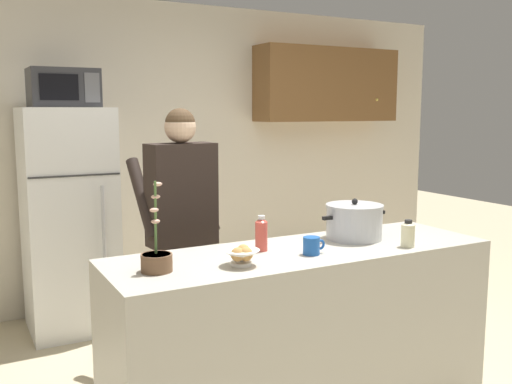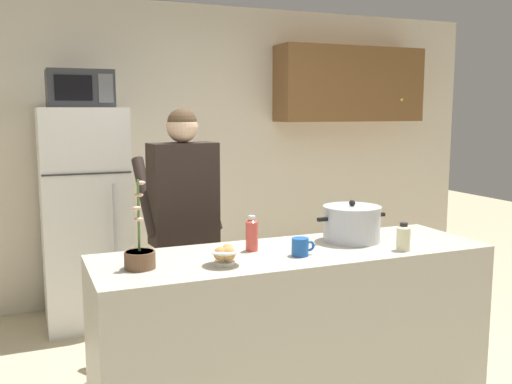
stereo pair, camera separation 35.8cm
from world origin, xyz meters
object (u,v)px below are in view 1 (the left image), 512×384
at_px(coffee_mug, 312,246).
at_px(bottle_near_edge, 408,234).
at_px(refrigerator, 69,220).
at_px(person_near_pot, 181,208).
at_px(bread_bowl, 242,256).
at_px(potted_orchid, 157,258).
at_px(microwave, 63,88).
at_px(cooking_pot, 354,222).
at_px(bottle_mid_counter, 261,234).

height_order(coffee_mug, bottle_near_edge, bottle_near_edge).
relative_size(refrigerator, coffee_mug, 12.97).
relative_size(person_near_pot, bread_bowl, 9.11).
bearing_deg(potted_orchid, bread_bowl, -14.51).
bearing_deg(microwave, bread_bowl, -76.71).
bearing_deg(coffee_mug, microwave, 114.74).
bearing_deg(bottle_near_edge, refrigerator, 125.20).
bearing_deg(cooking_pot, bottle_near_edge, -65.61).
bearing_deg(refrigerator, cooking_pot, -53.17).
bearing_deg(bottle_mid_counter, coffee_mug, -45.28).
bearing_deg(bottle_near_edge, microwave, 125.49).
xyz_separation_m(bread_bowl, bottle_near_edge, (1.00, -0.09, 0.02)).
relative_size(microwave, bread_bowl, 2.58).
relative_size(refrigerator, cooking_pot, 3.78).
distance_m(refrigerator, person_near_pot, 1.18).
distance_m(bottle_near_edge, bottle_mid_counter, 0.83).
height_order(microwave, bottle_near_edge, microwave).
xyz_separation_m(refrigerator, microwave, (0.00, -0.02, 0.99)).
relative_size(microwave, cooking_pot, 1.07).
distance_m(person_near_pot, cooking_pot, 1.09).
bearing_deg(coffee_mug, bottle_mid_counter, 134.72).
relative_size(refrigerator, person_near_pot, 1.00).
distance_m(coffee_mug, potted_orchid, 0.83).
bearing_deg(microwave, refrigerator, 90.07).
bearing_deg(bread_bowl, refrigerator, 103.15).
height_order(coffee_mug, bread_bowl, bread_bowl).
xyz_separation_m(microwave, bottle_near_edge, (1.46, -2.05, -0.84)).
bearing_deg(microwave, potted_orchid, -87.98).
distance_m(person_near_pot, potted_orchid, 0.96).
bearing_deg(cooking_pot, coffee_mug, -155.70).
bearing_deg(bottle_mid_counter, bottle_near_edge, -22.03).
relative_size(person_near_pot, coffee_mug, 12.92).
bearing_deg(bottle_near_edge, person_near_pot, 132.45).
bearing_deg(bottle_near_edge, bottle_mid_counter, 157.97).
height_order(refrigerator, bread_bowl, refrigerator).
height_order(refrigerator, cooking_pot, refrigerator).
distance_m(bottle_near_edge, potted_orchid, 1.41).
distance_m(cooking_pot, bottle_near_edge, 0.34).
bearing_deg(coffee_mug, potted_orchid, 174.61).
bearing_deg(bottle_mid_counter, potted_orchid, -169.23).
relative_size(person_near_pot, bottle_mid_counter, 8.70).
xyz_separation_m(microwave, bottle_mid_counter, (0.70, -1.74, -0.82)).
bearing_deg(cooking_pot, microwave, 127.18).
height_order(person_near_pot, bottle_mid_counter, person_near_pot).
bearing_deg(potted_orchid, coffee_mug, -5.39).
relative_size(cooking_pot, coffee_mug, 3.43).
relative_size(refrigerator, bottle_near_edge, 11.04).
distance_m(person_near_pot, bottle_near_edge, 1.41).
xyz_separation_m(bottle_mid_counter, potted_orchid, (-0.63, -0.12, -0.03)).
bearing_deg(bread_bowl, microwave, 103.29).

